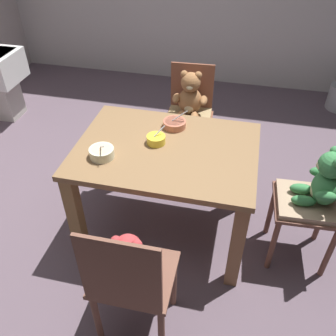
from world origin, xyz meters
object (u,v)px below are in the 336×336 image
(teddy_chair_near_front, at_px, (130,272))
(porridge_bowl_terracotta_far_center, at_px, (175,124))
(porridge_bowl_yellow_center, at_px, (156,139))
(porridge_bowl_cream_near_left, at_px, (102,153))
(teddy_chair_far_center, at_px, (190,107))
(teddy_chair_near_right, at_px, (319,192))
(dining_table, at_px, (166,165))

(teddy_chair_near_front, distance_m, porridge_bowl_terracotta_far_center, 1.07)
(porridge_bowl_yellow_center, height_order, porridge_bowl_cream_near_left, porridge_bowl_cream_near_left)
(teddy_chair_near_front, bearing_deg, porridge_bowl_cream_near_left, 29.54)
(teddy_chair_far_center, distance_m, teddy_chair_near_right, 1.25)
(dining_table, xyz_separation_m, porridge_bowl_terracotta_far_center, (-0.00, 0.25, 0.16))
(teddy_chair_near_front, relative_size, porridge_bowl_terracotta_far_center, 5.73)
(porridge_bowl_cream_near_left, bearing_deg, teddy_chair_near_right, 6.38)
(teddy_chair_near_right, distance_m, porridge_bowl_cream_near_left, 1.33)
(dining_table, height_order, porridge_bowl_yellow_center, porridge_bowl_yellow_center)
(teddy_chair_near_front, xyz_separation_m, teddy_chair_near_right, (0.94, 0.78, 0.02))
(teddy_chair_near_right, bearing_deg, teddy_chair_near_front, 36.75)
(teddy_chair_near_right, relative_size, porridge_bowl_yellow_center, 7.43)
(teddy_chair_near_right, bearing_deg, porridge_bowl_yellow_center, -6.48)
(teddy_chair_far_center, relative_size, teddy_chair_near_right, 1.00)
(teddy_chair_near_front, bearing_deg, teddy_chair_near_right, -50.97)
(teddy_chair_far_center, height_order, porridge_bowl_yellow_center, teddy_chair_far_center)
(porridge_bowl_terracotta_far_center, height_order, porridge_bowl_cream_near_left, porridge_bowl_cream_near_left)
(dining_table, relative_size, teddy_chair_far_center, 1.28)
(teddy_chair_far_center, xyz_separation_m, porridge_bowl_cream_near_left, (-0.36, -0.98, 0.18))
(teddy_chair_near_front, height_order, porridge_bowl_cream_near_left, teddy_chair_near_front)
(porridge_bowl_yellow_center, bearing_deg, porridge_bowl_cream_near_left, -143.00)
(teddy_chair_far_center, bearing_deg, porridge_bowl_yellow_center, -9.11)
(porridge_bowl_terracotta_far_center, bearing_deg, teddy_chair_far_center, 89.14)
(porridge_bowl_cream_near_left, bearing_deg, porridge_bowl_yellow_center, 37.00)
(teddy_chair_near_front, relative_size, teddy_chair_near_right, 1.05)
(teddy_chair_near_front, bearing_deg, teddy_chair_far_center, -0.46)
(dining_table, distance_m, porridge_bowl_terracotta_far_center, 0.30)
(porridge_bowl_yellow_center, distance_m, porridge_bowl_cream_near_left, 0.35)
(teddy_chair_far_center, xyz_separation_m, porridge_bowl_yellow_center, (-0.08, -0.76, 0.18))
(porridge_bowl_yellow_center, xyz_separation_m, porridge_bowl_cream_near_left, (-0.28, -0.21, 0.00))
(teddy_chair_near_right, bearing_deg, teddy_chair_far_center, -44.16)
(dining_table, height_order, teddy_chair_far_center, teddy_chair_far_center)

